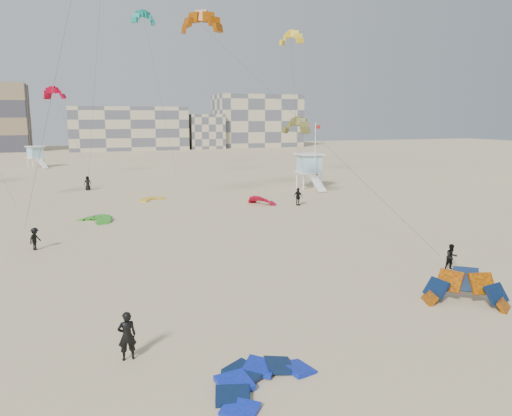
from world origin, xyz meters
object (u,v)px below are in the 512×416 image
object	(u,v)px
lifeguard_tower_near	(309,171)
kite_ground_blue	(262,385)
kite_ground_orange	(465,304)
kitesurfer_main	(127,336)

from	to	relation	value
lifeguard_tower_near	kite_ground_blue	bearing A→B (deg)	-114.18
lifeguard_tower_near	kite_ground_orange	bearing A→B (deg)	-101.61
kite_ground_orange	kitesurfer_main	distance (m)	16.12
kite_ground_blue	kitesurfer_main	bearing A→B (deg)	107.72
kite_ground_orange	kite_ground_blue	bearing A→B (deg)	-125.92
kite_ground_orange	kitesurfer_main	size ratio (longest dim) A/B	2.13
kitesurfer_main	lifeguard_tower_near	distance (m)	47.98
kite_ground_blue	kitesurfer_main	world-z (taller)	kitesurfer_main
kite_ground_blue	lifeguard_tower_near	size ratio (longest dim) A/B	0.63
kite_ground_orange	kitesurfer_main	xyz separation A→B (m)	(-16.09, -0.22, 0.95)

